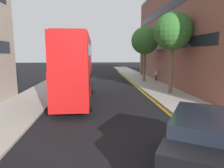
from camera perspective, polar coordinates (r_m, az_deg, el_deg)
The scene contains 11 objects.
sidewalk_right at distance 21.50m, azimuth 15.07°, elevation -2.31°, with size 4.00×80.00×0.14m, color #ADA89E.
sidewalk_left at distance 21.08m, azimuth -20.50°, elevation -2.78°, with size 4.00×80.00×0.14m, color #ADA89E.
kerb_line_outer at distance 19.02m, azimuth 11.09°, elevation -3.81°, with size 0.10×56.00×0.01m, color yellow.
kerb_line_inner at distance 18.97m, azimuth 10.62°, elevation -3.83°, with size 0.10×56.00×0.01m, color yellow.
double_decker_bus_away at distance 17.26m, azimuth -10.50°, elevation 5.08°, with size 2.85×10.82×5.64m.
taxi_minivan at distance 7.40m, azimuth 24.04°, elevation -16.38°, with size 4.02×5.10×2.12m.
pedestrian_far at distance 29.73m, azimuth 12.79°, elevation 2.60°, with size 0.34×0.22×1.62m.
street_tree_near at distance 20.57m, azimuth 17.43°, elevation 14.47°, with size 3.71×3.71×8.03m.
street_tree_mid at distance 37.86m, azimuth 8.79°, elevation 11.05°, with size 3.06×3.06×7.08m.
street_tree_far at distance 28.77m, azimuth 9.62°, elevation 12.39°, with size 3.88×3.88×7.79m.
townhouse_terrace_right at distance 30.22m, azimuth 24.16°, elevation 13.45°, with size 10.08×28.00×13.86m.
Camera 1 is at (-0.68, -3.85, 4.13)m, focal length 31.13 mm.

